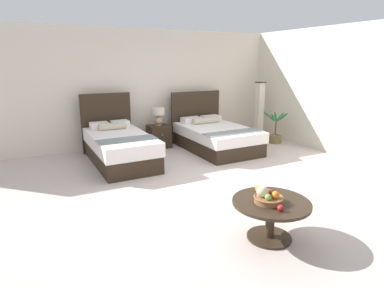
% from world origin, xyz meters
% --- Properties ---
extents(ground_plane, '(10.32, 9.72, 0.02)m').
position_xyz_m(ground_plane, '(0.00, 0.00, -0.01)').
color(ground_plane, beige).
extents(wall_back, '(10.32, 0.12, 2.80)m').
position_xyz_m(wall_back, '(0.00, 3.06, 1.40)').
color(wall_back, beige).
rests_on(wall_back, ground).
extents(wall_side_right, '(0.12, 5.32, 2.80)m').
position_xyz_m(wall_side_right, '(3.36, 0.40, 1.40)').
color(wall_side_right, beige).
rests_on(wall_side_right, ground).
extents(bed_near_window, '(1.16, 2.18, 1.34)m').
position_xyz_m(bed_near_window, '(-1.15, 1.75, 0.34)').
color(bed_near_window, '#302317').
rests_on(bed_near_window, ground).
extents(bed_near_corner, '(1.41, 2.15, 1.29)m').
position_xyz_m(bed_near_corner, '(1.14, 1.75, 0.31)').
color(bed_near_corner, '#302317').
rests_on(bed_near_corner, ground).
extents(nightstand, '(0.50, 0.48, 0.54)m').
position_xyz_m(nightstand, '(0.02, 2.53, 0.27)').
color(nightstand, '#302317').
rests_on(nightstand, ground).
extents(table_lamp, '(0.31, 0.31, 0.43)m').
position_xyz_m(table_lamp, '(0.02, 2.55, 0.80)').
color(table_lamp, tan).
rests_on(table_lamp, nightstand).
extents(coffee_table, '(0.91, 0.91, 0.48)m').
position_xyz_m(coffee_table, '(-0.31, -2.00, 0.36)').
color(coffee_table, '#302317').
rests_on(coffee_table, ground).
extents(fruit_bowl, '(0.35, 0.35, 0.19)m').
position_xyz_m(fruit_bowl, '(-0.37, -2.01, 0.54)').
color(fruit_bowl, brown).
rests_on(fruit_bowl, coffee_table).
extents(loose_apple, '(0.07, 0.07, 0.07)m').
position_xyz_m(loose_apple, '(-0.39, -2.25, 0.51)').
color(loose_apple, red).
rests_on(loose_apple, coffee_table).
extents(loose_orange, '(0.09, 0.09, 0.09)m').
position_xyz_m(loose_orange, '(-0.28, -1.72, 0.52)').
color(loose_orange, orange).
rests_on(loose_orange, coffee_table).
extents(floor_lamp_corner, '(0.22, 0.22, 1.50)m').
position_xyz_m(floor_lamp_corner, '(2.86, 2.32, 0.75)').
color(floor_lamp_corner, black).
rests_on(floor_lamp_corner, ground).
extents(potted_palm, '(0.58, 0.55, 0.83)m').
position_xyz_m(potted_palm, '(2.83, 1.59, 0.26)').
color(potted_palm, brown).
rests_on(potted_palm, ground).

